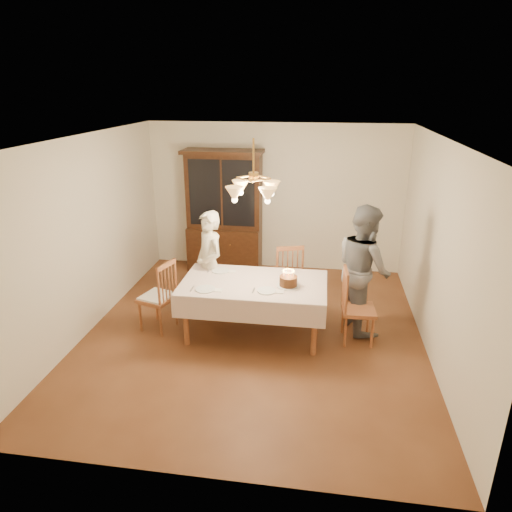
% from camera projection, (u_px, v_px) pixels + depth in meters
% --- Properties ---
extents(ground, '(5.00, 5.00, 0.00)m').
position_uv_depth(ground, '(254.00, 333.00, 6.25)').
color(ground, '#5A2F19').
rests_on(ground, ground).
extents(room_shell, '(5.00, 5.00, 5.00)m').
position_uv_depth(room_shell, '(254.00, 222.00, 5.69)').
color(room_shell, white).
rests_on(room_shell, ground).
extents(dining_table, '(1.90, 1.10, 0.76)m').
position_uv_depth(dining_table, '(254.00, 287.00, 6.01)').
color(dining_table, brown).
rests_on(dining_table, ground).
extents(china_hutch, '(1.38, 0.54, 2.16)m').
position_uv_depth(china_hutch, '(224.00, 214.00, 8.09)').
color(china_hutch, black).
rests_on(china_hutch, ground).
extents(chair_far_side, '(0.54, 0.53, 1.00)m').
position_uv_depth(chair_far_side, '(287.00, 277.00, 6.94)').
color(chair_far_side, brown).
rests_on(chair_far_side, ground).
extents(chair_left_end, '(0.53, 0.54, 1.00)m').
position_uv_depth(chair_left_end, '(158.00, 298.00, 6.23)').
color(chair_left_end, brown).
rests_on(chair_left_end, ground).
extents(chair_right_end, '(0.45, 0.47, 1.00)m').
position_uv_depth(chair_right_end, '(357.00, 310.00, 5.92)').
color(chair_right_end, brown).
rests_on(chair_right_end, ground).
extents(elderly_woman, '(0.66, 0.68, 1.57)m').
position_uv_depth(elderly_woman, '(210.00, 265.00, 6.49)').
color(elderly_woman, '#ECE3C8').
rests_on(elderly_woman, ground).
extents(adult_in_grey, '(0.94, 1.04, 1.75)m').
position_uv_depth(adult_in_grey, '(363.00, 268.00, 6.12)').
color(adult_in_grey, slate).
rests_on(adult_in_grey, ground).
extents(birthday_cake, '(0.30, 0.30, 0.22)m').
position_uv_depth(birthday_cake, '(288.00, 282.00, 5.84)').
color(birthday_cake, white).
rests_on(birthday_cake, dining_table).
extents(place_setting_near_left, '(0.40, 0.25, 0.02)m').
position_uv_depth(place_setting_near_left, '(206.00, 289.00, 5.75)').
color(place_setting_near_left, white).
rests_on(place_setting_near_left, dining_table).
extents(place_setting_near_right, '(0.39, 0.24, 0.02)m').
position_uv_depth(place_setting_near_right, '(268.00, 291.00, 5.71)').
color(place_setting_near_right, white).
rests_on(place_setting_near_right, dining_table).
extents(place_setting_far_left, '(0.39, 0.24, 0.02)m').
position_uv_depth(place_setting_far_left, '(221.00, 271.00, 6.33)').
color(place_setting_far_left, white).
rests_on(place_setting_far_left, dining_table).
extents(chandelier, '(0.62, 0.62, 0.73)m').
position_uv_depth(chandelier, '(254.00, 191.00, 5.56)').
color(chandelier, '#BF8C3F').
rests_on(chandelier, ground).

